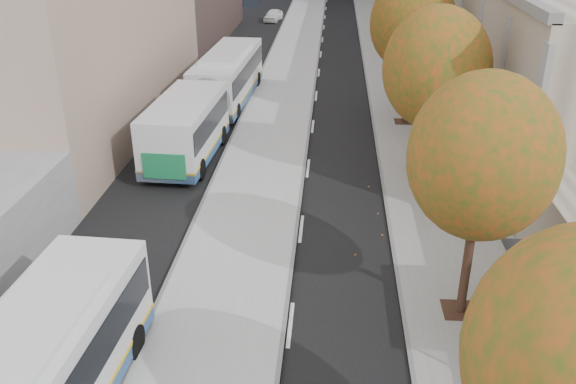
{
  "coord_description": "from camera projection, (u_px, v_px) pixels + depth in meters",
  "views": [
    {
      "loc": [
        -0.61,
        -2.9,
        11.66
      ],
      "look_at": [
        -2.03,
        16.11,
        2.5
      ],
      "focal_mm": 38.0,
      "sensor_mm": 36.0,
      "label": 1
    }
  ],
  "objects": [
    {
      "name": "tree_c",
      "position": [
        483.0,
        157.0,
        16.79
      ],
      "size": [
        4.2,
        4.2,
        7.28
      ],
      "color": "#322618",
      "rests_on": "sidewalk"
    },
    {
      "name": "bus_far",
      "position": [
        213.0,
        95.0,
        34.55
      ],
      "size": [
        3.57,
        18.48,
        3.06
      ],
      "rotation": [
        0.0,
        0.0,
        -0.05
      ],
      "color": "silver",
      "rests_on": "ground"
    },
    {
      "name": "bus_shelter",
      "position": [
        563.0,
        296.0,
        16.14
      ],
      "size": [
        1.9,
        4.4,
        2.53
      ],
      "color": "#383A3F",
      "rests_on": "sidewalk"
    },
    {
      "name": "distant_car",
      "position": [
        273.0,
        15.0,
        64.6
      ],
      "size": [
        2.02,
        3.77,
        1.22
      ],
      "primitive_type": "imported",
      "rotation": [
        0.0,
        0.0,
        -0.17
      ],
      "color": "white",
      "rests_on": "ground"
    },
    {
      "name": "sidewalk",
      "position": [
        406.0,
        102.0,
        38.78
      ],
      "size": [
        4.75,
        150.0,
        0.08
      ],
      "primitive_type": "cube",
      "color": "gray",
      "rests_on": "ground"
    },
    {
      "name": "tree_e",
      "position": [
        413.0,
        23.0,
        32.78
      ],
      "size": [
        4.6,
        4.6,
        7.92
      ],
      "color": "#322618",
      "rests_on": "sidewalk"
    },
    {
      "name": "bus_platform",
      "position": [
        281.0,
        99.0,
        39.3
      ],
      "size": [
        4.25,
        150.0,
        0.15
      ],
      "primitive_type": "cube",
      "color": "#B0B0B0",
      "rests_on": "ground"
    },
    {
      "name": "tree_d",
      "position": [
        436.0,
        68.0,
        24.78
      ],
      "size": [
        4.4,
        4.4,
        7.6
      ],
      "color": "#322618",
      "rests_on": "sidewalk"
    }
  ]
}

